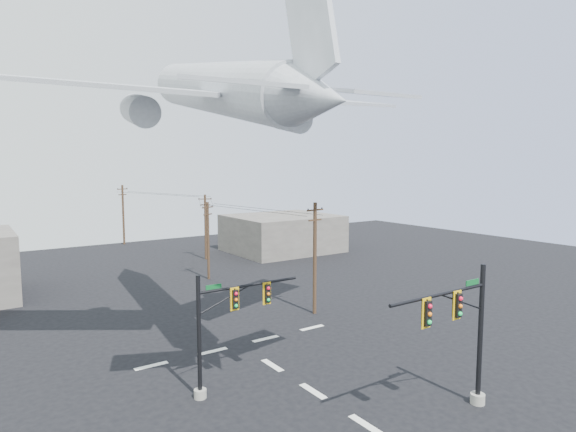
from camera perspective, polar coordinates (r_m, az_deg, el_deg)
ground at (r=24.38m, az=9.18°, el=-23.23°), size 120.00×120.00×0.00m
lane_markings at (r=28.03m, az=1.23°, el=-19.04°), size 14.00×21.20×0.01m
signal_mast_near at (r=25.03m, az=20.14°, el=-13.18°), size 6.76×0.78×7.10m
signal_mast_far at (r=25.89m, az=-7.77°, el=-13.05°), size 6.27×0.71×6.41m
utility_pole_a at (r=38.52m, az=3.20°, el=-4.75°), size 1.79×0.42×8.98m
utility_pole_b at (r=50.87m, az=-9.45°, el=-2.71°), size 1.54×0.79×8.12m
utility_pole_c at (r=61.75m, az=-9.76°, el=-1.12°), size 1.60×0.77×8.25m
utility_pole_d at (r=76.56m, az=-18.95°, el=0.29°), size 1.76×0.86×9.00m
power_lines at (r=56.78m, az=-10.74°, el=1.84°), size 6.92×43.53×0.43m
airliner at (r=31.33m, az=-8.16°, el=14.59°), size 27.26×28.81×7.78m
building_right at (r=67.09m, az=-0.69°, el=-2.04°), size 14.00×12.00×5.00m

